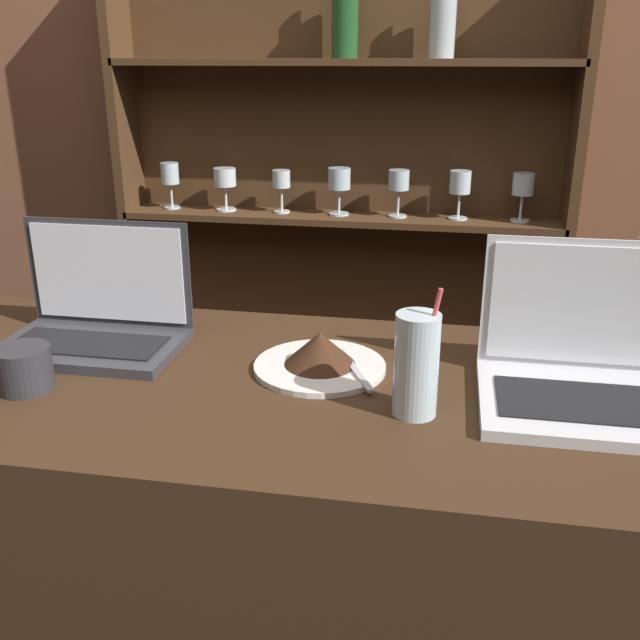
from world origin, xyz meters
The scene contains 8 objects.
bar_counter centered at (0.00, 0.31, 0.50)m, with size 2.07×0.63×0.99m.
back_wall centered at (0.00, 1.58, 1.35)m, with size 7.00×0.06×2.70m.
back_shelf centered at (-0.03, 1.50, 0.96)m, with size 1.40×0.18×1.84m.
laptop_near centered at (-0.32, 0.41, 1.04)m, with size 0.32×0.20×0.22m.
laptop_far centered at (0.54, 0.34, 1.04)m, with size 0.34×0.25×0.24m.
cake_plate centered at (0.10, 0.37, 1.02)m, with size 0.23×0.23×0.07m.
water_glass centered at (0.27, 0.24, 1.07)m, with size 0.07×0.07×0.20m.
coffee_cup centered at (-0.35, 0.21, 1.03)m, with size 0.09×0.09×0.07m.
Camera 1 is at (0.30, -0.72, 1.50)m, focal length 40.00 mm.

